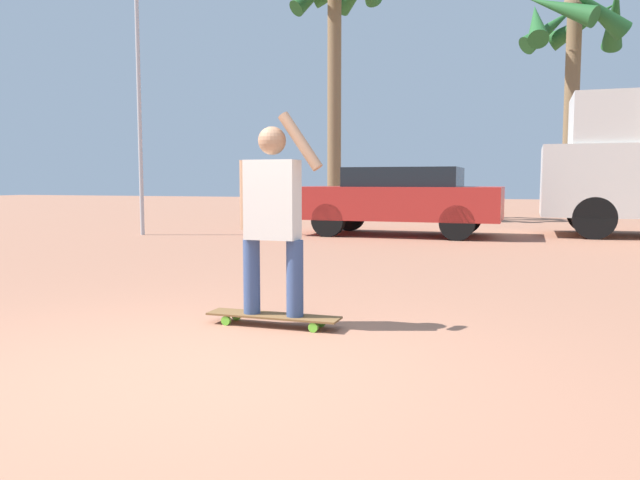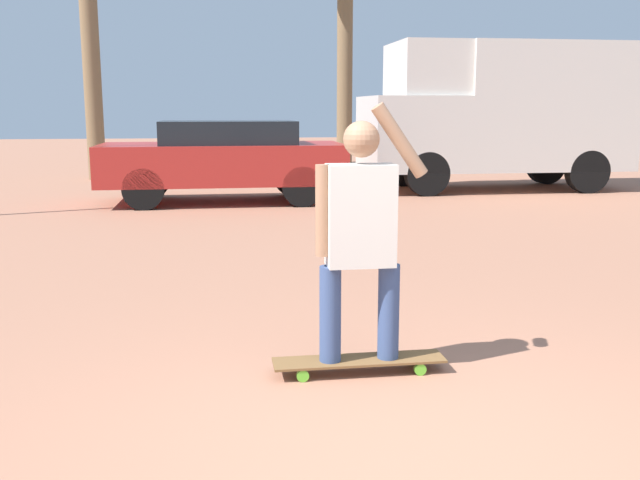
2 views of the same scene
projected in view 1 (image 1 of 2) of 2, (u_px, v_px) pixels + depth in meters
ground_plane at (195, 375)px, 3.88m from camera, size 80.00×80.00×0.00m
skateboard at (273, 317)px, 5.18m from camera, size 1.13×0.24×0.10m
person_skateboarder at (272, 209)px, 5.10m from camera, size 0.72×0.23×1.66m
parked_car_red at (400, 198)px, 13.80m from camera, size 4.43×1.95×1.50m
palm_tree_near_van at (573, 35)px, 20.85m from camera, size 3.63×3.90×7.61m
palm_tree_center_background at (335, 10)px, 18.76m from camera, size 3.05×3.09×7.85m
flagpole at (140, 49)px, 13.58m from camera, size 0.84×0.12×7.33m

